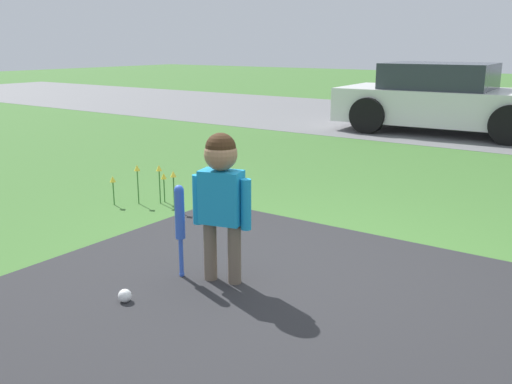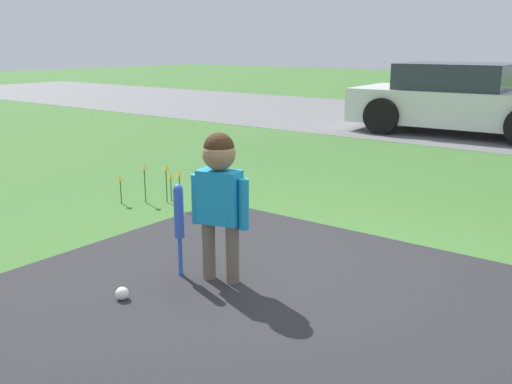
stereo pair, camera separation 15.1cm
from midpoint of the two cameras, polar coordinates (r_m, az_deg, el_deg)
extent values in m
plane|color=#3D6B2D|center=(4.11, 8.50, -8.38)|extent=(60.00, 60.00, 0.00)
cylinder|color=#6B5B4C|center=(3.96, -3.64, -5.84)|extent=(0.09, 0.09, 0.42)
cylinder|color=#6B5B4C|center=(3.89, -1.25, -6.22)|extent=(0.09, 0.09, 0.42)
cube|color=#198CC6|center=(3.80, -2.52, -0.49)|extent=(0.31, 0.22, 0.36)
cylinder|color=#198CC6|center=(3.89, -4.85, -0.69)|extent=(0.07, 0.07, 0.34)
cylinder|color=#198CC6|center=(3.74, -0.08, -1.26)|extent=(0.07, 0.07, 0.34)
sphere|color=#997051|center=(3.74, -2.57, 3.84)|extent=(0.22, 0.22, 0.22)
sphere|color=#382314|center=(3.73, -2.58, 4.42)|extent=(0.20, 0.20, 0.20)
sphere|color=blue|center=(4.10, -6.46, -8.04)|extent=(0.04, 0.04, 0.04)
cylinder|color=blue|center=(4.06, -6.51, -6.43)|extent=(0.03, 0.03, 0.29)
cylinder|color=blue|center=(3.95, -6.64, -2.14)|extent=(0.07, 0.07, 0.35)
sphere|color=blue|center=(3.91, -6.72, 0.31)|extent=(0.06, 0.06, 0.06)
sphere|color=white|center=(3.78, -12.11, -9.91)|extent=(0.09, 0.09, 0.09)
cube|color=silver|center=(11.08, 20.45, 8.00)|extent=(3.97, 2.02, 0.61)
cube|color=#2D333D|center=(11.08, 19.71, 10.85)|extent=(1.95, 1.68, 0.46)
cylinder|color=black|center=(12.28, 15.94, 8.17)|extent=(0.66, 0.22, 0.65)
cylinder|color=black|center=(10.59, 12.85, 7.41)|extent=(0.66, 0.22, 0.65)
cylinder|color=#38702D|center=(5.64, -6.86, -0.10)|extent=(0.01, 0.01, 0.34)
cone|color=yellow|center=(5.59, -6.93, 1.87)|extent=(0.06, 0.06, 0.06)
cylinder|color=#38702D|center=(5.91, -8.21, 0.57)|extent=(0.01, 0.01, 0.34)
cone|color=yellow|center=(5.87, -8.28, 2.47)|extent=(0.06, 0.06, 0.06)
cylinder|color=#38702D|center=(5.94, -10.32, 0.57)|extent=(0.01, 0.01, 0.35)
cone|color=yellow|center=(5.89, -10.41, 2.48)|extent=(0.06, 0.06, 0.06)
cylinder|color=#38702D|center=(5.96, -7.77, 0.23)|extent=(0.01, 0.01, 0.25)
cone|color=yellow|center=(5.93, -7.82, 1.67)|extent=(0.06, 0.06, 0.06)
cylinder|color=#38702D|center=(5.97, -12.66, -0.02)|extent=(0.01, 0.01, 0.24)
cone|color=yellow|center=(5.93, -12.74, 1.38)|extent=(0.06, 0.06, 0.06)
camera|label=1|loc=(0.08, -88.95, 0.28)|focal=40.00mm
camera|label=2|loc=(0.08, 91.05, -0.28)|focal=40.00mm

